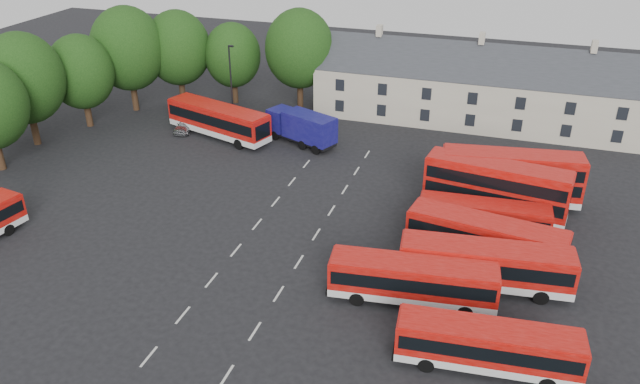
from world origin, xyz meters
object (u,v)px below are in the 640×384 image
at_px(box_truck, 302,126).
at_px(lamppost, 232,86).
at_px(bus_dd_south, 496,186).
at_px(bus_row_a, 488,344).
at_px(silver_car, 187,125).

relative_size(box_truck, lamppost, 0.87).
bearing_deg(box_truck, bus_dd_south, -2.03).
xyz_separation_m(bus_row_a, silver_car, (-33.85, 26.79, -1.03)).
xyz_separation_m(box_truck, silver_car, (-13.08, -0.52, -1.20)).
relative_size(bus_row_a, box_truck, 1.28).
bearing_deg(lamppost, silver_car, -160.52).
height_order(bus_row_a, lamppost, lamppost).
xyz_separation_m(bus_row_a, lamppost, (-29.02, 28.50, 3.23)).
relative_size(bus_dd_south, silver_car, 2.80).
height_order(bus_row_a, silver_car, bus_row_a).
relative_size(bus_row_a, bus_dd_south, 0.90).
bearing_deg(bus_row_a, silver_car, 136.38).
height_order(box_truck, silver_car, box_truck).
distance_m(bus_dd_south, lamppost, 29.98).
bearing_deg(bus_row_a, box_truck, 122.00).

